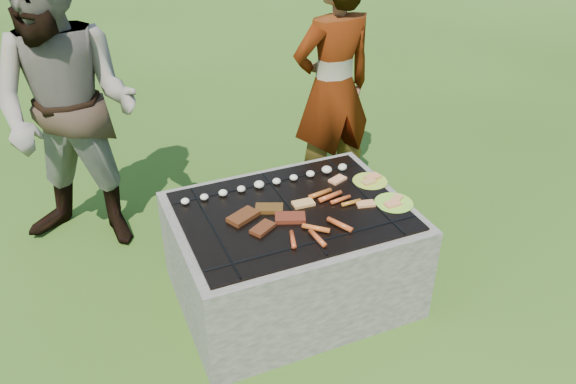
% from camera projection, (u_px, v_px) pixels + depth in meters
% --- Properties ---
extents(lawn, '(60.00, 60.00, 0.00)m').
position_uv_depth(lawn, '(291.00, 293.00, 3.43)').
color(lawn, '#244310').
rests_on(lawn, ground).
extents(fire_pit, '(1.30, 1.00, 0.62)m').
position_uv_depth(fire_pit, '(291.00, 257.00, 3.28)').
color(fire_pit, '#9F978D').
rests_on(fire_pit, ground).
extents(mushrooms, '(1.05, 0.07, 0.04)m').
position_uv_depth(mushrooms, '(281.00, 180.00, 3.34)').
color(mushrooms, white).
rests_on(mushrooms, fire_pit).
extents(pork_slabs, '(0.42, 0.30, 0.02)m').
position_uv_depth(pork_slabs, '(266.00, 217.00, 3.03)').
color(pork_slabs, brown).
rests_on(pork_slabs, fire_pit).
extents(sausages, '(0.53, 0.48, 0.03)m').
position_uv_depth(sausages, '(326.00, 215.00, 3.04)').
color(sausages, '#C36120').
rests_on(sausages, fire_pit).
extents(bread_on_grate, '(0.44, 0.39, 0.02)m').
position_uv_depth(bread_on_grate, '(330.00, 196.00, 3.21)').
color(bread_on_grate, tan).
rests_on(bread_on_grate, fire_pit).
extents(plate_far, '(0.27, 0.27, 0.03)m').
position_uv_depth(plate_far, '(370.00, 181.00, 3.38)').
color(plate_far, yellow).
rests_on(plate_far, fire_pit).
extents(plate_near, '(0.26, 0.26, 0.03)m').
position_uv_depth(plate_near, '(394.00, 203.00, 3.17)').
color(plate_near, '#C4F43A').
rests_on(plate_near, fire_pit).
extents(cook, '(0.67, 0.47, 1.74)m').
position_uv_depth(cook, '(333.00, 89.00, 3.95)').
color(cook, '#A39588').
rests_on(cook, ground).
extents(bystander, '(1.17, 1.10, 1.91)m').
position_uv_depth(bystander, '(68.00, 111.00, 3.41)').
color(bystander, gray).
rests_on(bystander, ground).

